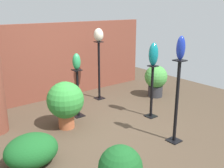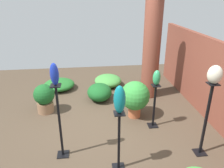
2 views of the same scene
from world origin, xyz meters
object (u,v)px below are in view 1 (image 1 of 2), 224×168
pedestal_ivory (99,73)px  art_vase_ivory (99,35)px  pedestal_cobalt (176,105)px  potted_plant_back_center (156,79)px  art_vase_cobalt (181,48)px  art_vase_teal (153,54)px  potted_plant_mid_left (65,101)px  pedestal_teal (152,94)px  art_vase_jade (77,62)px  pedestal_jade (78,96)px

pedestal_ivory → art_vase_ivory: (0.00, -0.00, 0.86)m
pedestal_cobalt → potted_plant_back_center: size_ratio=1.76×
art_vase_cobalt → art_vase_teal: bearing=65.3°
pedestal_cobalt → art_vase_ivory: (0.24, 2.39, 0.87)m
pedestal_ivory → potted_plant_mid_left: pedestal_ivory is taller
pedestal_teal → art_vase_cobalt: 1.45m
art_vase_cobalt → art_vase_ivory: art_vase_cobalt is taller
pedestal_ivory → art_vase_jade: 1.19m
pedestal_jade → art_vase_ivory: art_vase_ivory is taller
pedestal_jade → potted_plant_back_center: pedestal_jade is taller
pedestal_teal → art_vase_ivory: (-0.18, 1.48, 1.01)m
pedestal_teal → pedestal_ivory: (-0.18, 1.48, 0.15)m
pedestal_cobalt → potted_plant_mid_left: pedestal_cobalt is taller
pedestal_jade → art_vase_teal: art_vase_teal is taller
pedestal_cobalt → potted_plant_back_center: (1.38, 1.69, -0.18)m
potted_plant_back_center → potted_plant_mid_left: potted_plant_mid_left is taller
pedestal_teal → potted_plant_back_center: size_ratio=1.36×
art_vase_cobalt → pedestal_cobalt: bearing=90.0°
art_vase_teal → potted_plant_back_center: bearing=38.9°
pedestal_cobalt → art_vase_teal: 1.19m
pedestal_teal → potted_plant_mid_left: bearing=158.9°
pedestal_teal → potted_plant_back_center: 1.24m
pedestal_teal → pedestal_jade: 1.42m
potted_plant_back_center → pedestal_jade: bearing=176.7°
pedestal_teal → art_vase_teal: 0.77m
art_vase_teal → potted_plant_mid_left: size_ratio=0.50×
pedestal_jade → art_vase_ivory: 1.52m
pedestal_teal → pedestal_ivory: size_ratio=0.77×
pedestal_jade → art_vase_cobalt: size_ratio=2.68×
pedestal_ivory → potted_plant_back_center: 1.36m
pedestal_cobalt → potted_plant_back_center: 2.20m
art_vase_cobalt → potted_plant_back_center: size_ratio=0.47×
pedestal_jade → art_vase_jade: (-0.00, 0.00, 0.67)m
art_vase_ivory → potted_plant_mid_left: bearing=-146.7°
art_vase_teal → art_vase_cobalt: (-0.42, -0.92, 0.27)m
pedestal_teal → art_vase_teal: (-0.00, 0.00, 0.77)m
potted_plant_mid_left → art_vase_ivory: bearing=33.3°
pedestal_teal → pedestal_jade: pedestal_teal is taller
pedestal_teal → pedestal_ivory: pedestal_ivory is taller
art_vase_ivory → potted_plant_mid_left: size_ratio=0.34×
art_vase_ivory → art_vase_jade: bearing=-147.7°
pedestal_teal → potted_plant_mid_left: pedestal_teal is taller
pedestal_teal → pedestal_cobalt: 1.02m
pedestal_ivory → art_vase_teal: 1.62m
pedestal_jade → art_vase_teal: 1.64m
pedestal_cobalt → art_vase_jade: size_ratio=4.31×
pedestal_jade → art_vase_teal: bearing=-39.1°
art_vase_jade → art_vase_cobalt: bearing=-69.4°
potted_plant_mid_left → pedestal_teal: bearing=-21.1°
pedestal_teal → art_vase_cobalt: (-0.42, -0.92, 1.04)m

